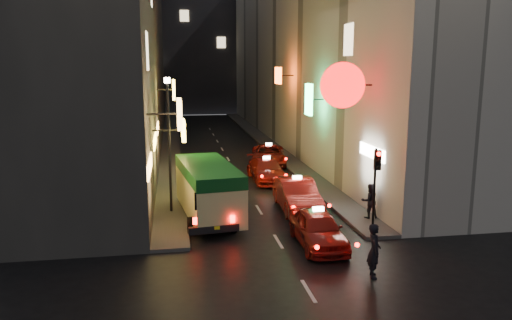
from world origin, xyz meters
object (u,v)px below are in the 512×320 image
traffic_light (376,172)px  minibus (208,185)px  lamp_post (169,136)px  pedestrian_crossing (374,247)px  taxi_near (318,226)px

traffic_light → minibus: bearing=152.7°
lamp_post → traffic_light: bearing=-28.9°
minibus → pedestrian_crossing: 8.71m
minibus → taxi_near: (3.94, -4.03, -0.81)m
taxi_near → pedestrian_crossing: size_ratio=2.46×
taxi_near → traffic_light: bearing=14.3°
minibus → lamp_post: bearing=145.2°
minibus → pedestrian_crossing: minibus is taller
traffic_light → pedestrian_crossing: bearing=-112.8°
minibus → lamp_post: (-1.67, 1.16, 2.10)m
taxi_near → minibus: bearing=134.4°
minibus → traffic_light: 7.42m
taxi_near → lamp_post: lamp_post is taller
pedestrian_crossing → lamp_post: bearing=50.3°
taxi_near → lamp_post: size_ratio=0.82×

